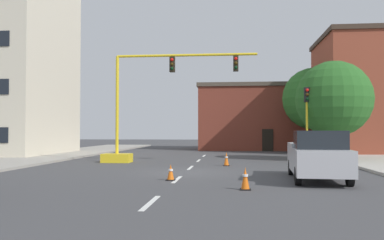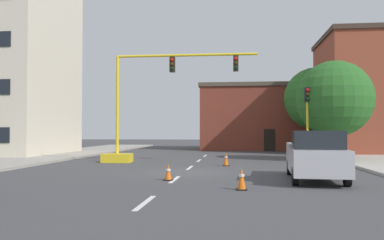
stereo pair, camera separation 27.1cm
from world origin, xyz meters
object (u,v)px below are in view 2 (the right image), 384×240
(traffic_cone_roadside_a, at_px, (168,172))
(pickup_truck_silver, at_px, (315,156))
(tree_right_far, at_px, (315,99))
(traffic_signal_gantry, at_px, (137,126))
(tree_right_mid, at_px, (335,99))
(traffic_light_pole_right, at_px, (307,107))
(traffic_cone_roadside_b, at_px, (242,179))
(traffic_cone_roadside_c, at_px, (226,159))

(traffic_cone_roadside_a, bearing_deg, pickup_truck_silver, 6.32)
(tree_right_far, xyz_separation_m, traffic_cone_roadside_a, (-9.87, -21.92, -4.62))
(traffic_signal_gantry, bearing_deg, tree_right_far, 43.50)
(tree_right_far, bearing_deg, tree_right_mid, -93.41)
(tree_right_far, xyz_separation_m, pickup_truck_silver, (-4.01, -21.27, -3.97))
(traffic_signal_gantry, bearing_deg, traffic_light_pole_right, 7.50)
(traffic_cone_roadside_a, bearing_deg, traffic_light_pole_right, 55.67)
(traffic_light_pole_right, height_order, traffic_cone_roadside_a, traffic_light_pole_right)
(traffic_cone_roadside_b, xyz_separation_m, traffic_cone_roadside_c, (-0.75, 9.61, 0.01))
(traffic_cone_roadside_b, relative_size, traffic_cone_roadside_c, 0.98)
(tree_right_mid, distance_m, tree_right_far, 9.91)
(tree_right_far, distance_m, traffic_cone_roadside_b, 25.73)
(pickup_truck_silver, height_order, traffic_cone_roadside_b, pickup_truck_silver)
(tree_right_far, bearing_deg, traffic_cone_roadside_c, -117.72)
(traffic_signal_gantry, xyz_separation_m, tree_right_mid, (12.81, 2.86, 1.86))
(tree_right_far, height_order, traffic_cone_roadside_b, tree_right_far)
(tree_right_far, xyz_separation_m, traffic_cone_roadside_b, (-6.98, -24.34, -4.57))
(tree_right_mid, height_order, traffic_cone_roadside_c, tree_right_mid)
(tree_right_mid, xyz_separation_m, pickup_truck_silver, (-3.42, -11.41, -3.17))
(tree_right_mid, xyz_separation_m, traffic_cone_roadside_b, (-6.40, -14.48, -3.77))
(traffic_light_pole_right, relative_size, traffic_cone_roadside_a, 7.39)
(traffic_signal_gantry, xyz_separation_m, pickup_truck_silver, (9.39, -8.55, -1.31))
(tree_right_far, bearing_deg, traffic_cone_roadside_a, -114.25)
(traffic_light_pole_right, relative_size, pickup_truck_silver, 0.87)
(traffic_light_pole_right, distance_m, pickup_truck_silver, 10.38)
(tree_right_far, relative_size, traffic_cone_roadside_b, 10.18)
(traffic_signal_gantry, bearing_deg, tree_right_mid, 12.57)
(tree_right_mid, bearing_deg, tree_right_far, 86.59)
(pickup_truck_silver, bearing_deg, tree_right_far, 79.31)
(tree_right_mid, height_order, traffic_cone_roadside_a, tree_right_mid)
(tree_right_far, height_order, traffic_cone_roadside_a, tree_right_far)
(tree_right_far, relative_size, traffic_cone_roadside_c, 9.98)
(traffic_signal_gantry, xyz_separation_m, traffic_light_pole_right, (10.78, 1.42, 1.24))
(traffic_signal_gantry, distance_m, traffic_cone_roadside_b, 13.41)
(traffic_signal_gantry, relative_size, traffic_light_pole_right, 2.03)
(pickup_truck_silver, bearing_deg, traffic_light_pole_right, 82.05)
(traffic_signal_gantry, xyz_separation_m, traffic_cone_roadside_a, (3.53, -9.20, -1.97))
(pickup_truck_silver, xyz_separation_m, traffic_cone_roadside_b, (-2.97, -3.07, -0.60))
(traffic_cone_roadside_a, xyz_separation_m, traffic_cone_roadside_b, (2.89, -2.42, 0.06))
(pickup_truck_silver, bearing_deg, traffic_cone_roadside_b, -134.04)
(tree_right_far, distance_m, traffic_cone_roadside_a, 24.48)
(traffic_signal_gantry, relative_size, tree_right_far, 1.26)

